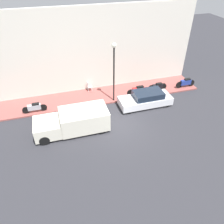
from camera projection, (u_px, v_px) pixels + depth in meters
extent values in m
plane|color=#2D2D33|center=(117.00, 126.00, 16.24)|extent=(60.00, 60.00, 0.00)
cube|color=#934C47|center=(103.00, 95.00, 19.65)|extent=(2.82, 17.71, 0.12)
cube|color=silver|center=(97.00, 51.00, 18.74)|extent=(0.30, 17.71, 7.28)
cube|color=silver|center=(145.00, 100.00, 18.18)|extent=(1.68, 4.36, 0.61)
cube|color=#192333|center=(148.00, 94.00, 17.90)|extent=(1.48, 2.40, 0.50)
cylinder|color=black|center=(129.00, 110.00, 17.33)|extent=(0.20, 0.66, 0.66)
cylinder|color=black|center=(123.00, 101.00, 18.44)|extent=(0.20, 0.66, 0.66)
cylinder|color=black|center=(167.00, 103.00, 18.11)|extent=(0.20, 0.66, 0.66)
cylinder|color=black|center=(159.00, 95.00, 19.22)|extent=(0.20, 0.66, 0.66)
cube|color=silver|center=(84.00, 118.00, 15.55)|extent=(2.05, 3.35, 1.42)
cube|color=silver|center=(48.00, 127.00, 15.09)|extent=(1.95, 1.80, 0.99)
cube|color=#192333|center=(43.00, 125.00, 14.86)|extent=(1.74, 0.99, 0.40)
cylinder|color=black|center=(45.00, 140.00, 14.53)|extent=(0.22, 0.70, 0.70)
cylinder|color=black|center=(43.00, 124.00, 15.91)|extent=(0.22, 0.70, 0.70)
cylinder|color=black|center=(102.00, 129.00, 15.43)|extent=(0.22, 0.70, 0.70)
cylinder|color=black|center=(96.00, 115.00, 16.81)|extent=(0.22, 0.70, 0.70)
cube|color=#B21E1E|center=(138.00, 90.00, 19.39)|extent=(0.30, 1.11, 0.43)
cube|color=black|center=(140.00, 87.00, 19.26)|extent=(0.27, 0.61, 0.12)
cylinder|color=black|center=(130.00, 93.00, 19.32)|extent=(0.10, 0.60, 0.60)
cylinder|color=black|center=(146.00, 90.00, 19.66)|extent=(0.10, 0.60, 0.60)
cube|color=black|center=(157.00, 86.00, 19.90)|extent=(0.30, 0.98, 0.37)
cube|color=black|center=(159.00, 84.00, 19.79)|extent=(0.27, 0.53, 0.12)
cylinder|color=black|center=(151.00, 88.00, 19.85)|extent=(0.10, 0.67, 0.67)
cylinder|color=black|center=(163.00, 87.00, 20.11)|extent=(0.10, 0.67, 0.67)
cube|color=navy|center=(186.00, 82.00, 20.44)|extent=(0.30, 1.02, 0.46)
cube|color=black|center=(188.00, 79.00, 20.30)|extent=(0.27, 0.56, 0.12)
cylinder|color=black|center=(179.00, 85.00, 20.40)|extent=(0.10, 0.64, 0.64)
cylinder|color=black|center=(191.00, 83.00, 20.69)|extent=(0.10, 0.64, 0.64)
cube|color=#B7B7BF|center=(34.00, 107.00, 17.25)|extent=(0.30, 1.01, 0.42)
cube|color=black|center=(35.00, 104.00, 17.12)|extent=(0.27, 0.55, 0.12)
cylinder|color=black|center=(26.00, 110.00, 17.20)|extent=(0.10, 0.57, 0.57)
cylinder|color=black|center=(43.00, 108.00, 17.50)|extent=(0.10, 0.57, 0.57)
cylinder|color=black|center=(114.00, 76.00, 17.50)|extent=(0.12, 0.12, 4.71)
sphere|color=silver|center=(114.00, 45.00, 16.04)|extent=(0.39, 0.39, 0.39)
cube|color=silver|center=(90.00, 86.00, 19.95)|extent=(0.40, 0.40, 0.04)
cube|color=silver|center=(88.00, 84.00, 19.75)|extent=(0.40, 0.04, 0.47)
cylinder|color=silver|center=(92.00, 89.00, 19.98)|extent=(0.04, 0.04, 0.41)
cylinder|color=silver|center=(91.00, 87.00, 20.25)|extent=(0.04, 0.04, 0.41)
cylinder|color=silver|center=(88.00, 90.00, 19.91)|extent=(0.04, 0.04, 0.41)
cylinder|color=silver|center=(88.00, 88.00, 20.17)|extent=(0.04, 0.04, 0.41)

